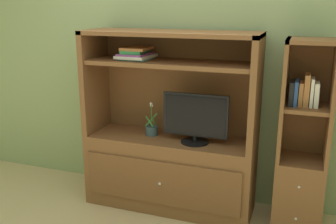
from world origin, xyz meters
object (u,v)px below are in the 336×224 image
at_px(potted_plant, 152,129).
at_px(upright_book_row, 304,92).
at_px(magazine_stack, 136,54).
at_px(tv_monitor, 195,118).
at_px(bookshelf_tall, 301,167).
at_px(media_console, 170,153).

distance_m(potted_plant, upright_book_row, 1.34).
xyz_separation_m(magazine_stack, upright_book_row, (1.40, 0.00, -0.24)).
bearing_deg(magazine_stack, tv_monitor, -4.60).
distance_m(bookshelf_tall, upright_book_row, 0.61).
distance_m(tv_monitor, bookshelf_tall, 0.94).
height_order(potted_plant, magazine_stack, magazine_stack).
bearing_deg(tv_monitor, media_console, 167.44).
bearing_deg(media_console, tv_monitor, -12.56).
bearing_deg(potted_plant, upright_book_row, -0.65).
bearing_deg(bookshelf_tall, upright_book_row, -164.36).
bearing_deg(upright_book_row, bookshelf_tall, 15.64).
height_order(tv_monitor, bookshelf_tall, bookshelf_tall).
xyz_separation_m(bookshelf_tall, upright_book_row, (-0.03, -0.01, 0.61)).
height_order(media_console, upright_book_row, media_console).
bearing_deg(media_console, bookshelf_tall, 0.12).
xyz_separation_m(media_console, potted_plant, (-0.18, 0.01, 0.20)).
distance_m(tv_monitor, upright_book_row, 0.89).
bearing_deg(bookshelf_tall, tv_monitor, -176.30).
bearing_deg(potted_plant, bookshelf_tall, -0.25).
distance_m(media_console, bookshelf_tall, 1.12).
height_order(magazine_stack, upright_book_row, magazine_stack).
bearing_deg(potted_plant, tv_monitor, -8.37).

